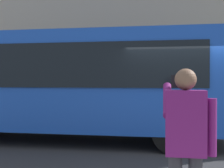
% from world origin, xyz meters
% --- Properties ---
extents(ground_plane, '(60.00, 60.00, 0.00)m').
position_xyz_m(ground_plane, '(0.00, 0.00, 0.00)').
color(ground_plane, '#2B2B2D').
extents(red_bus, '(9.05, 2.54, 3.08)m').
position_xyz_m(red_bus, '(3.16, -0.52, 1.68)').
color(red_bus, '#1947AD').
rests_on(red_bus, ground_plane).
extents(pedestrian_photographer, '(0.53, 0.52, 1.70)m').
position_xyz_m(pedestrian_photographer, '(0.13, 4.69, 1.14)').
color(pedestrian_photographer, '#2D2D33').
rests_on(pedestrian_photographer, sidewalk_curb).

